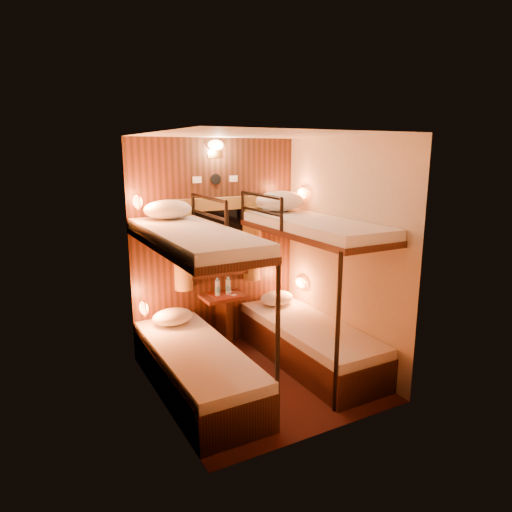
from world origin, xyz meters
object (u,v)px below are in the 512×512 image
table (224,314)px  bottle_left (218,288)px  bunk_right (310,314)px  bunk_left (196,337)px  bottle_right (228,287)px

table → bottle_left: bottle_left is taller
bunk_right → table: size_ratio=2.90×
bunk_left → table: bearing=50.3°
bunk_left → bunk_right: bearing=0.0°
bunk_right → bottle_left: (-0.72, 0.78, 0.18)m
bottle_right → bottle_left: bearing=176.3°
bunk_right → bottle_left: bearing=132.7°
bottle_left → table: bearing=-0.6°
table → bottle_right: bottle_right is taller
bottle_left → bottle_right: size_ratio=1.02×
bunk_right → bottle_left: size_ratio=9.00×
table → bunk_right: bearing=-50.3°
bunk_left → table: size_ratio=2.90×
bunk_right → table: bunk_right is taller
table → bottle_left: (-0.07, 0.00, 0.33)m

